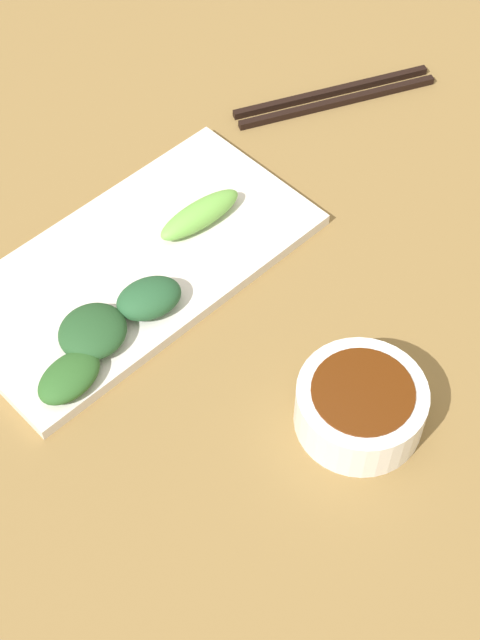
% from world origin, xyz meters
% --- Properties ---
extents(tabletop, '(2.10, 2.10, 0.02)m').
position_xyz_m(tabletop, '(0.00, 0.00, 0.01)').
color(tabletop, olive).
rests_on(tabletop, ground).
extents(sauce_bowl, '(0.11, 0.11, 0.05)m').
position_xyz_m(sauce_bowl, '(-0.12, -0.03, 0.05)').
color(sauce_bowl, white).
rests_on(sauce_bowl, tabletop).
extents(serving_plate, '(0.18, 0.35, 0.01)m').
position_xyz_m(serving_plate, '(0.14, -0.00, 0.03)').
color(serving_plate, silver).
rests_on(serving_plate, tabletop).
extents(broccoli_leafy_0, '(0.06, 0.07, 0.03)m').
position_xyz_m(broccoli_leafy_0, '(0.08, 0.03, 0.05)').
color(broccoli_leafy_0, '#24522E').
rests_on(broccoli_leafy_0, serving_plate).
extents(broccoli_leafy_1, '(0.05, 0.07, 0.02)m').
position_xyz_m(broccoli_leafy_1, '(0.07, 0.13, 0.04)').
color(broccoli_leafy_1, '#2B5B25').
rests_on(broccoli_leafy_1, serving_plate).
extents(broccoli_stalk_2, '(0.03, 0.09, 0.02)m').
position_xyz_m(broccoli_stalk_2, '(0.13, -0.08, 0.04)').
color(broccoli_stalk_2, '#6FB649').
rests_on(broccoli_stalk_2, serving_plate).
extents(broccoli_leafy_3, '(0.07, 0.07, 0.02)m').
position_xyz_m(broccoli_leafy_3, '(0.09, 0.08, 0.04)').
color(broccoli_leafy_3, '#234B25').
rests_on(broccoli_leafy_3, serving_plate).
extents(chopsticks, '(0.12, 0.22, 0.01)m').
position_xyz_m(chopsticks, '(0.17, -0.32, 0.02)').
color(chopsticks, black).
rests_on(chopsticks, tabletop).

